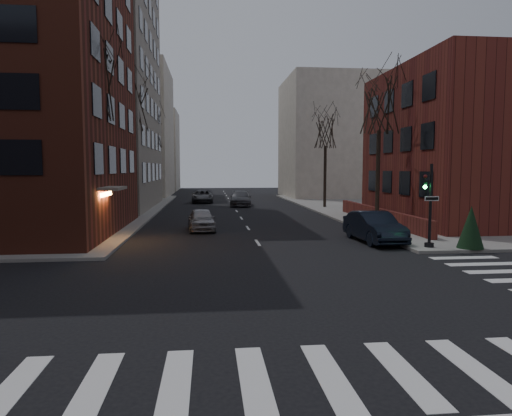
{
  "coord_description": "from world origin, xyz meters",
  "views": [
    {
      "loc": [
        -2.57,
        -11.75,
        3.94
      ],
      "look_at": [
        -0.27,
        10.31,
        2.0
      ],
      "focal_mm": 32.0,
      "sensor_mm": 36.0,
      "label": 1
    }
  ],
  "objects_px": {
    "tree_left_b": "(129,106)",
    "sandwich_board": "(367,218)",
    "tree_right_a": "(379,107)",
    "car_lane_gray": "(241,198)",
    "car_lane_silver": "(201,219)",
    "streetlamp_near": "(130,164)",
    "streetlamp_far": "(159,166)",
    "parked_sedan": "(374,227)",
    "tree_left_a": "(91,84)",
    "tree_left_c": "(151,131)",
    "tree_right_b": "(326,131)",
    "traffic_signal": "(429,211)",
    "evergreen_shrub": "(471,227)",
    "car_lane_far": "(202,196)"
  },
  "relations": [
    {
      "from": "parked_sedan",
      "to": "tree_left_a",
      "type": "bearing_deg",
      "value": 167.45
    },
    {
      "from": "traffic_signal",
      "to": "tree_left_c",
      "type": "distance_m",
      "value": 35.76
    },
    {
      "from": "parked_sedan",
      "to": "evergreen_shrub",
      "type": "height_order",
      "value": "evergreen_shrub"
    },
    {
      "from": "streetlamp_far",
      "to": "car_lane_silver",
      "type": "xyz_separation_m",
      "value": [
        5.17,
        -24.77,
        -3.54
      ]
    },
    {
      "from": "tree_right_a",
      "to": "car_lane_silver",
      "type": "bearing_deg",
      "value": -176.29
    },
    {
      "from": "tree_right_a",
      "to": "tree_left_a",
      "type": "bearing_deg",
      "value": -167.2
    },
    {
      "from": "tree_left_b",
      "to": "tree_left_c",
      "type": "bearing_deg",
      "value": 90.0
    },
    {
      "from": "tree_left_b",
      "to": "car_lane_silver",
      "type": "height_order",
      "value": "tree_left_b"
    },
    {
      "from": "tree_left_a",
      "to": "car_lane_silver",
      "type": "relative_size",
      "value": 2.52
    },
    {
      "from": "car_lane_silver",
      "to": "car_lane_gray",
      "type": "bearing_deg",
      "value": 74.32
    },
    {
      "from": "streetlamp_far",
      "to": "car_lane_gray",
      "type": "xyz_separation_m",
      "value": [
        9.0,
        -6.1,
        -3.47
      ]
    },
    {
      "from": "tree_right_a",
      "to": "streetlamp_far",
      "type": "relative_size",
      "value": 1.55
    },
    {
      "from": "tree_left_c",
      "to": "streetlamp_far",
      "type": "distance_m",
      "value": 4.33
    },
    {
      "from": "tree_left_c",
      "to": "evergreen_shrub",
      "type": "distance_m",
      "value": 37.22
    },
    {
      "from": "traffic_signal",
      "to": "streetlamp_far",
      "type": "bearing_deg",
      "value": 116.06
    },
    {
      "from": "tree_left_b",
      "to": "parked_sedan",
      "type": "distance_m",
      "value": 22.34
    },
    {
      "from": "tree_left_a",
      "to": "tree_right_a",
      "type": "relative_size",
      "value": 1.06
    },
    {
      "from": "car_lane_gray",
      "to": "sandwich_board",
      "type": "bearing_deg",
      "value": -62.3
    },
    {
      "from": "car_lane_silver",
      "to": "tree_right_a",
      "type": "bearing_deg",
      "value": -0.38
    },
    {
      "from": "car_lane_far",
      "to": "evergreen_shrub",
      "type": "height_order",
      "value": "evergreen_shrub"
    },
    {
      "from": "streetlamp_far",
      "to": "tree_left_c",
      "type": "bearing_deg",
      "value": -106.7
    },
    {
      "from": "tree_left_c",
      "to": "streetlamp_far",
      "type": "height_order",
      "value": "tree_left_c"
    },
    {
      "from": "tree_left_b",
      "to": "streetlamp_near",
      "type": "bearing_deg",
      "value": -81.47
    },
    {
      "from": "tree_right_b",
      "to": "streetlamp_near",
      "type": "distance_m",
      "value": 20.01
    },
    {
      "from": "traffic_signal",
      "to": "streetlamp_near",
      "type": "bearing_deg",
      "value": 141.13
    },
    {
      "from": "tree_right_a",
      "to": "parked_sedan",
      "type": "distance_m",
      "value": 10.01
    },
    {
      "from": "tree_left_b",
      "to": "tree_right_a",
      "type": "height_order",
      "value": "tree_left_b"
    },
    {
      "from": "tree_right_a",
      "to": "car_lane_gray",
      "type": "xyz_separation_m",
      "value": [
        -8.0,
        17.9,
        -7.26
      ]
    },
    {
      "from": "traffic_signal",
      "to": "tree_left_a",
      "type": "xyz_separation_m",
      "value": [
        -16.74,
        5.01,
        6.56
      ]
    },
    {
      "from": "tree_left_a",
      "to": "car_lane_gray",
      "type": "relative_size",
      "value": 1.93
    },
    {
      "from": "tree_left_b",
      "to": "sandwich_board",
      "type": "xyz_separation_m",
      "value": [
        17.01,
        -7.72,
        -8.35
      ]
    },
    {
      "from": "tree_left_b",
      "to": "parked_sedan",
      "type": "xyz_separation_m",
      "value": [
        15.0,
        -14.44,
        -8.09
      ]
    },
    {
      "from": "tree_right_a",
      "to": "streetlamp_near",
      "type": "xyz_separation_m",
      "value": [
        -17.0,
        4.0,
        -3.79
      ]
    },
    {
      "from": "sandwich_board",
      "to": "streetlamp_near",
      "type": "bearing_deg",
      "value": 152.64
    },
    {
      "from": "tree_right_a",
      "to": "streetlamp_near",
      "type": "bearing_deg",
      "value": 166.76
    },
    {
      "from": "car_lane_silver",
      "to": "evergreen_shrub",
      "type": "distance_m",
      "value": 15.52
    },
    {
      "from": "parked_sedan",
      "to": "car_lane_silver",
      "type": "distance_m",
      "value": 10.83
    },
    {
      "from": "tree_left_c",
      "to": "tree_right_b",
      "type": "distance_m",
      "value": 19.34
    },
    {
      "from": "car_lane_far",
      "to": "evergreen_shrub",
      "type": "bearing_deg",
      "value": -69.45
    },
    {
      "from": "tree_left_b",
      "to": "tree_right_a",
      "type": "relative_size",
      "value": 1.11
    },
    {
      "from": "parked_sedan",
      "to": "sandwich_board",
      "type": "xyz_separation_m",
      "value": [
        2.01,
        6.72,
        -0.25
      ]
    },
    {
      "from": "streetlamp_far",
      "to": "car_lane_silver",
      "type": "relative_size",
      "value": 1.54
    },
    {
      "from": "tree_left_a",
      "to": "car_lane_far",
      "type": "xyz_separation_m",
      "value": [
        5.5,
        26.84,
        -7.76
      ]
    },
    {
      "from": "streetlamp_near",
      "to": "sandwich_board",
      "type": "height_order",
      "value": "streetlamp_near"
    },
    {
      "from": "traffic_signal",
      "to": "parked_sedan",
      "type": "distance_m",
      "value": 3.29
    },
    {
      "from": "tree_right_b",
      "to": "tree_left_c",
      "type": "bearing_deg",
      "value": 155.56
    },
    {
      "from": "tree_right_a",
      "to": "tree_right_b",
      "type": "height_order",
      "value": "tree_right_a"
    },
    {
      "from": "tree_left_c",
      "to": "car_lane_silver",
      "type": "distance_m",
      "value": 24.6
    },
    {
      "from": "tree_left_a",
      "to": "tree_right_b",
      "type": "bearing_deg",
      "value": 45.64
    },
    {
      "from": "streetlamp_near",
      "to": "streetlamp_far",
      "type": "relative_size",
      "value": 1.0
    }
  ]
}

